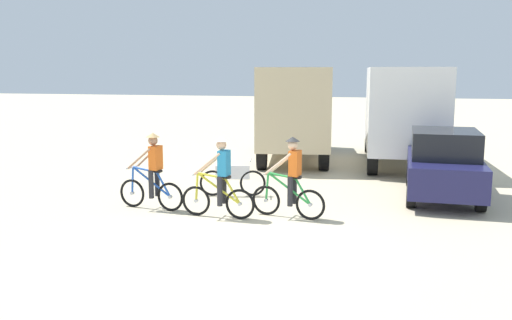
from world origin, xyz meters
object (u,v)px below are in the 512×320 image
(box_truck_tan_camper, at_px, (294,108))
(cyclist_cowboy_hat, at_px, (220,180))
(box_truck_avon_van, at_px, (402,111))
(cyclist_near_camera, at_px, (291,180))
(cyclist_orange_shirt, at_px, (152,174))
(bicycle_spare, at_px, (233,181))
(sedan_parked, at_px, (443,164))

(box_truck_tan_camper, xyz_separation_m, cyclist_cowboy_hat, (-0.13, -8.58, -1.03))
(box_truck_avon_van, relative_size, cyclist_near_camera, 3.78)
(box_truck_tan_camper, relative_size, cyclist_orange_shirt, 3.87)
(box_truck_tan_camper, bearing_deg, cyclist_orange_shirt, -102.89)
(box_truck_tan_camper, xyz_separation_m, bicycle_spare, (-0.46, -6.43, -1.48))
(box_truck_tan_camper, distance_m, bicycle_spare, 6.62)
(box_truck_tan_camper, height_order, sedan_parked, box_truck_tan_camper)
(cyclist_near_camera, bearing_deg, box_truck_tan_camper, 99.60)
(bicycle_spare, bearing_deg, cyclist_cowboy_hat, -81.07)
(cyclist_cowboy_hat, bearing_deg, sedan_parked, 33.23)
(box_truck_avon_van, distance_m, cyclist_near_camera, 8.44)
(sedan_parked, xyz_separation_m, cyclist_orange_shirt, (-6.72, -2.92, -0.04))
(cyclist_near_camera, distance_m, bicycle_spare, 2.61)
(sedan_parked, distance_m, cyclist_orange_shirt, 7.33)
(box_truck_avon_van, distance_m, bicycle_spare, 7.71)
(box_truck_avon_van, bearing_deg, cyclist_near_camera, -107.01)
(box_truck_avon_van, height_order, cyclist_cowboy_hat, box_truck_avon_van)
(box_truck_tan_camper, xyz_separation_m, cyclist_near_camera, (1.39, -8.22, -1.03))
(cyclist_near_camera, bearing_deg, cyclist_cowboy_hat, -166.56)
(sedan_parked, bearing_deg, box_truck_tan_camper, 132.23)
(bicycle_spare, bearing_deg, box_truck_tan_camper, 85.88)
(box_truck_avon_van, height_order, bicycle_spare, box_truck_avon_van)
(cyclist_orange_shirt, xyz_separation_m, bicycle_spare, (1.43, 1.82, -0.45))
(cyclist_orange_shirt, relative_size, cyclist_cowboy_hat, 1.00)
(box_truck_tan_camper, bearing_deg, cyclist_near_camera, -80.40)
(cyclist_near_camera, bearing_deg, box_truck_avon_van, 72.99)
(box_truck_tan_camper, height_order, cyclist_orange_shirt, box_truck_tan_camper)
(box_truck_avon_van, xyz_separation_m, cyclist_near_camera, (-2.45, -8.01, -1.03))
(sedan_parked, bearing_deg, cyclist_near_camera, -140.04)
(cyclist_cowboy_hat, bearing_deg, box_truck_tan_camper, 89.16)
(box_truck_avon_van, xyz_separation_m, cyclist_cowboy_hat, (-3.97, -8.37, -1.03))
(cyclist_orange_shirt, distance_m, cyclist_near_camera, 3.28)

